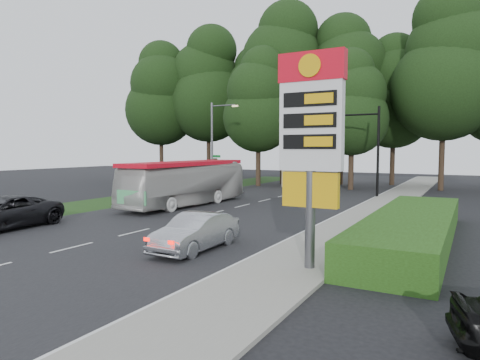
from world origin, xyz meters
The scene contains 21 objects.
ground centered at (0.00, 0.00, 0.00)m, with size 120.00×120.00×0.00m, color black.
road_surface centered at (0.00, 12.00, 0.01)m, with size 14.00×80.00×0.02m, color black.
sidewalk_right centered at (8.50, 12.00, 0.06)m, with size 3.00×80.00×0.12m, color gray.
grass_verge_left centered at (-9.50, 18.00, 0.01)m, with size 5.00×50.00×0.02m, color #193814.
hedge centered at (11.50, 8.00, 0.60)m, with size 3.00×14.00×1.20m, color #234412.
gas_station_pylon centered at (9.20, 1.99, 4.45)m, with size 2.10×0.45×6.85m.
traffic_signal_mast centered at (5.68, 24.00, 4.67)m, with size 6.10×0.35×7.20m.
streetlight_signs centered at (-6.99, 22.01, 4.44)m, with size 2.75×0.98×8.00m.
monument centered at (-2.00, 30.00, 5.10)m, with size 3.00×3.00×10.05m.
tree_far_west centered at (-22.00, 33.00, 10.68)m, with size 8.96×8.96×17.60m.
tree_west_mid centered at (-16.00, 35.00, 11.69)m, with size 9.80×9.80×19.25m.
tree_west_near centered at (-10.00, 37.00, 10.02)m, with size 8.40×8.40×16.50m.
tree_center_left centered at (-5.00, 33.00, 12.02)m, with size 10.08×10.08×19.80m.
tree_center_right centered at (1.00, 35.00, 11.02)m, with size 9.24×9.24×18.15m.
tree_east_near centered at (6.00, 37.00, 9.68)m, with size 8.12×8.12×15.95m.
tree_east_mid centered at (11.00, 33.00, 11.35)m, with size 9.52×9.52×18.70m.
tree_monument_left centered at (-6.00, 29.00, 8.68)m, with size 7.28×7.28×14.30m.
tree_monument_right centered at (3.50, 29.50, 8.01)m, with size 6.72×6.72×13.20m.
transit_bus centered at (-3.50, 12.88, 1.51)m, with size 2.53×10.83×3.02m, color silver.
sedan_silver centered at (4.44, 2.56, 0.71)m, with size 1.50×4.29×1.41m, color #ABACB3.
suv_charcoal centered at (-6.20, 1.58, 0.79)m, with size 2.63×5.71×1.59m, color black.
Camera 1 is at (13.69, -10.76, 3.89)m, focal length 32.00 mm.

